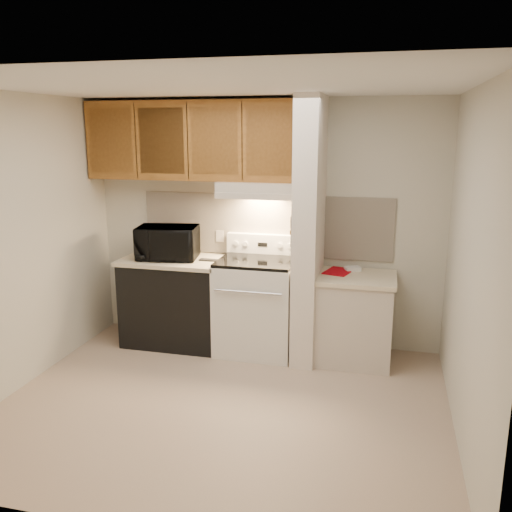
% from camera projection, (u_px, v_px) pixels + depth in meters
% --- Properties ---
extents(floor, '(3.60, 3.60, 0.00)m').
position_uv_depth(floor, '(223.00, 404.00, 4.43)').
color(floor, tan).
rests_on(floor, ground).
extents(ceiling, '(3.60, 3.60, 0.00)m').
position_uv_depth(ceiling, '(218.00, 86.00, 3.86)').
color(ceiling, white).
rests_on(ceiling, wall_back).
extents(wall_back, '(3.60, 2.50, 0.02)m').
position_uv_depth(wall_back, '(265.00, 224.00, 5.57)').
color(wall_back, beige).
rests_on(wall_back, floor).
extents(wall_left, '(0.02, 3.00, 2.50)m').
position_uv_depth(wall_left, '(17.00, 244.00, 4.57)').
color(wall_left, beige).
rests_on(wall_left, floor).
extents(wall_right, '(0.02, 3.00, 2.50)m').
position_uv_depth(wall_right, '(470.00, 270.00, 3.73)').
color(wall_right, beige).
rests_on(wall_right, floor).
extents(backsplash, '(2.60, 0.02, 0.63)m').
position_uv_depth(backsplash, '(265.00, 225.00, 5.56)').
color(backsplash, '#FDE9D0').
rests_on(backsplash, wall_back).
extents(range_body, '(0.76, 0.65, 0.92)m').
position_uv_depth(range_body, '(257.00, 307.00, 5.42)').
color(range_body, silver).
rests_on(range_body, floor).
extents(oven_window, '(0.50, 0.01, 0.30)m').
position_uv_depth(oven_window, '(249.00, 313.00, 5.11)').
color(oven_window, black).
rests_on(oven_window, range_body).
extents(oven_handle, '(0.65, 0.02, 0.02)m').
position_uv_depth(oven_handle, '(248.00, 292.00, 5.03)').
color(oven_handle, silver).
rests_on(oven_handle, range_body).
extents(cooktop, '(0.74, 0.64, 0.03)m').
position_uv_depth(cooktop, '(257.00, 261.00, 5.31)').
color(cooktop, black).
rests_on(cooktop, range_body).
extents(range_backguard, '(0.76, 0.08, 0.20)m').
position_uv_depth(range_backguard, '(263.00, 244.00, 5.55)').
color(range_backguard, silver).
rests_on(range_backguard, range_body).
extents(range_display, '(0.10, 0.01, 0.04)m').
position_uv_depth(range_display, '(262.00, 245.00, 5.51)').
color(range_display, black).
rests_on(range_display, range_backguard).
extents(range_knob_left_outer, '(0.05, 0.02, 0.05)m').
position_uv_depth(range_knob_left_outer, '(236.00, 243.00, 5.58)').
color(range_knob_left_outer, silver).
rests_on(range_knob_left_outer, range_backguard).
extents(range_knob_left_inner, '(0.05, 0.02, 0.05)m').
position_uv_depth(range_knob_left_inner, '(245.00, 244.00, 5.55)').
color(range_knob_left_inner, silver).
rests_on(range_knob_left_inner, range_backguard).
extents(range_knob_right_inner, '(0.05, 0.02, 0.05)m').
position_uv_depth(range_knob_right_inner, '(280.00, 245.00, 5.47)').
color(range_knob_right_inner, silver).
rests_on(range_knob_right_inner, range_backguard).
extents(range_knob_right_outer, '(0.05, 0.02, 0.05)m').
position_uv_depth(range_knob_right_outer, '(289.00, 246.00, 5.45)').
color(range_knob_right_outer, silver).
rests_on(range_knob_right_outer, range_backguard).
extents(dishwasher_front, '(1.00, 0.63, 0.87)m').
position_uv_depth(dishwasher_front, '(175.00, 302.00, 5.64)').
color(dishwasher_front, black).
rests_on(dishwasher_front, floor).
extents(left_countertop, '(1.04, 0.67, 0.04)m').
position_uv_depth(left_countertop, '(174.00, 260.00, 5.54)').
color(left_countertop, beige).
rests_on(left_countertop, dishwasher_front).
extents(spoon_rest, '(0.22, 0.07, 0.02)m').
position_uv_depth(spoon_rest, '(210.00, 260.00, 5.42)').
color(spoon_rest, black).
rests_on(spoon_rest, left_countertop).
extents(teal_jar, '(0.12, 0.12, 0.11)m').
position_uv_depth(teal_jar, '(186.00, 249.00, 5.72)').
color(teal_jar, '#276265').
rests_on(teal_jar, left_countertop).
extents(outlet, '(0.08, 0.01, 0.12)m').
position_uv_depth(outlet, '(220.00, 236.00, 5.69)').
color(outlet, beige).
rests_on(outlet, backsplash).
extents(microwave, '(0.66, 0.50, 0.33)m').
position_uv_depth(microwave, '(168.00, 243.00, 5.49)').
color(microwave, black).
rests_on(microwave, left_countertop).
extents(partition_pillar, '(0.22, 0.70, 2.50)m').
position_uv_depth(partition_pillar, '(309.00, 232.00, 5.12)').
color(partition_pillar, silver).
rests_on(partition_pillar, floor).
extents(pillar_trim, '(0.01, 0.70, 0.04)m').
position_uv_depth(pillar_trim, '(297.00, 226.00, 5.13)').
color(pillar_trim, brown).
rests_on(pillar_trim, partition_pillar).
extents(knife_strip, '(0.02, 0.42, 0.04)m').
position_uv_depth(knife_strip, '(295.00, 225.00, 5.08)').
color(knife_strip, black).
rests_on(knife_strip, partition_pillar).
extents(knife_blade_a, '(0.01, 0.03, 0.16)m').
position_uv_depth(knife_blade_a, '(291.00, 239.00, 4.96)').
color(knife_blade_a, silver).
rests_on(knife_blade_a, knife_strip).
extents(knife_handle_a, '(0.02, 0.02, 0.10)m').
position_uv_depth(knife_handle_a, '(291.00, 222.00, 4.93)').
color(knife_handle_a, black).
rests_on(knife_handle_a, knife_strip).
extents(knife_blade_b, '(0.01, 0.04, 0.18)m').
position_uv_depth(knife_blade_b, '(293.00, 238.00, 5.04)').
color(knife_blade_b, silver).
rests_on(knife_blade_b, knife_strip).
extents(knife_handle_b, '(0.02, 0.02, 0.10)m').
position_uv_depth(knife_handle_b, '(293.00, 221.00, 5.00)').
color(knife_handle_b, black).
rests_on(knife_handle_b, knife_strip).
extents(knife_blade_c, '(0.01, 0.04, 0.20)m').
position_uv_depth(knife_blade_c, '(294.00, 238.00, 5.11)').
color(knife_blade_c, silver).
rests_on(knife_blade_c, knife_strip).
extents(knife_handle_c, '(0.02, 0.02, 0.10)m').
position_uv_depth(knife_handle_c, '(295.00, 219.00, 5.08)').
color(knife_handle_c, black).
rests_on(knife_handle_c, knife_strip).
extents(knife_blade_d, '(0.01, 0.04, 0.16)m').
position_uv_depth(knife_blade_d, '(296.00, 234.00, 5.18)').
color(knife_blade_d, silver).
rests_on(knife_blade_d, knife_strip).
extents(knife_handle_d, '(0.02, 0.02, 0.10)m').
position_uv_depth(knife_handle_d, '(296.00, 218.00, 5.14)').
color(knife_handle_d, black).
rests_on(knife_handle_d, knife_strip).
extents(knife_blade_e, '(0.01, 0.04, 0.18)m').
position_uv_depth(knife_blade_e, '(297.00, 233.00, 5.26)').
color(knife_blade_e, silver).
rests_on(knife_blade_e, knife_strip).
extents(knife_handle_e, '(0.02, 0.02, 0.10)m').
position_uv_depth(knife_handle_e, '(297.00, 217.00, 5.24)').
color(knife_handle_e, black).
rests_on(knife_handle_e, knife_strip).
extents(oven_mitt, '(0.03, 0.09, 0.23)m').
position_uv_depth(oven_mitt, '(298.00, 236.00, 5.33)').
color(oven_mitt, gray).
rests_on(oven_mitt, partition_pillar).
extents(right_cab_base, '(0.70, 0.60, 0.81)m').
position_uv_depth(right_cab_base, '(355.00, 320.00, 5.20)').
color(right_cab_base, beige).
rests_on(right_cab_base, floor).
extents(right_countertop, '(0.74, 0.64, 0.04)m').
position_uv_depth(right_countertop, '(356.00, 278.00, 5.10)').
color(right_countertop, beige).
rests_on(right_countertop, right_cab_base).
extents(red_folder, '(0.30, 0.36, 0.01)m').
position_uv_depth(red_folder, '(338.00, 271.00, 5.23)').
color(red_folder, '#9D030E').
rests_on(red_folder, right_countertop).
extents(white_box, '(0.17, 0.15, 0.04)m').
position_uv_depth(white_box, '(353.00, 269.00, 5.28)').
color(white_box, white).
rests_on(white_box, right_countertop).
extents(range_hood, '(0.78, 0.44, 0.15)m').
position_uv_depth(range_hood, '(260.00, 189.00, 5.27)').
color(range_hood, beige).
rests_on(range_hood, upper_cabinets).
extents(hood_lip, '(0.78, 0.04, 0.06)m').
position_uv_depth(hood_lip, '(255.00, 196.00, 5.08)').
color(hood_lip, beige).
rests_on(hood_lip, range_hood).
extents(upper_cabinets, '(2.18, 0.33, 0.77)m').
position_uv_depth(upper_cabinets, '(193.00, 141.00, 5.37)').
color(upper_cabinets, brown).
rests_on(upper_cabinets, wall_back).
extents(cab_door_a, '(0.46, 0.01, 0.63)m').
position_uv_depth(cab_door_a, '(111.00, 141.00, 5.41)').
color(cab_door_a, brown).
rests_on(cab_door_a, upper_cabinets).
extents(cab_gap_a, '(0.01, 0.01, 0.73)m').
position_uv_depth(cab_gap_a, '(136.00, 141.00, 5.35)').
color(cab_gap_a, black).
rests_on(cab_gap_a, upper_cabinets).
extents(cab_door_b, '(0.46, 0.01, 0.63)m').
position_uv_depth(cab_door_b, '(161.00, 141.00, 5.28)').
color(cab_door_b, brown).
rests_on(cab_door_b, upper_cabinets).
extents(cab_gap_b, '(0.01, 0.01, 0.73)m').
position_uv_depth(cab_gap_b, '(188.00, 141.00, 5.22)').
color(cab_gap_b, black).
rests_on(cab_gap_b, upper_cabinets).
extents(cab_door_c, '(0.46, 0.01, 0.63)m').
position_uv_depth(cab_door_c, '(215.00, 141.00, 5.16)').
color(cab_door_c, brown).
rests_on(cab_door_c, upper_cabinets).
extents(cab_gap_c, '(0.01, 0.01, 0.73)m').
position_uv_depth(cab_gap_c, '(242.00, 141.00, 5.09)').
color(cab_gap_c, black).
rests_on(cab_gap_c, upper_cabinets).
extents(cab_door_d, '(0.46, 0.01, 0.63)m').
position_uv_depth(cab_door_d, '(270.00, 141.00, 5.03)').
color(cab_door_d, brown).
rests_on(cab_door_d, upper_cabinets).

